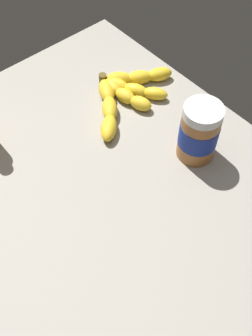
% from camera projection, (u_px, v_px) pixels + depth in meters
% --- Properties ---
extents(ground_plane, '(0.95, 0.73, 0.04)m').
position_uv_depth(ground_plane, '(111.00, 187.00, 0.91)').
color(ground_plane, gray).
extents(banana_bunch, '(0.19, 0.30, 0.04)m').
position_uv_depth(banana_bunch, '(126.00, 93.00, 1.03)').
color(banana_bunch, yellow).
rests_on(banana_bunch, ground_plane).
extents(peanut_butter_jar, '(0.09, 0.09, 0.15)m').
position_uv_depth(peanut_butter_jar, '(199.00, 133.00, 0.88)').
color(peanut_butter_jar, '#9E602D').
rests_on(peanut_butter_jar, ground_plane).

